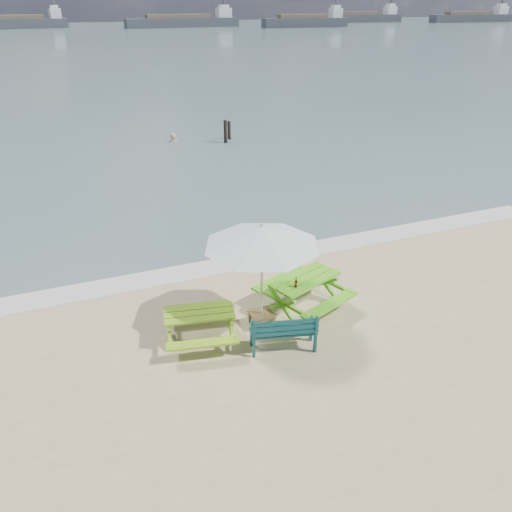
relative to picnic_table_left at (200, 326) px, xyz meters
name	(u,v)px	position (x,y,z in m)	size (l,w,h in m)	color
sea	(63,44)	(1.36, 83.40, -0.33)	(300.00, 300.00, 0.00)	slate
foam_strip	(218,266)	(1.36, 3.00, -0.33)	(22.00, 0.90, 0.01)	silver
picnic_table_left	(200,326)	(0.00, 0.00, 0.00)	(1.76, 1.89, 0.70)	#7BAE1A
picnic_table_right	(304,294)	(2.63, 0.29, 0.05)	(2.23, 2.34, 0.80)	#5ABB1C
park_bench	(283,338)	(1.52, -0.95, -0.08)	(1.45, 0.79, 0.85)	#104043
side_table	(261,319)	(1.42, 0.00, -0.17)	(0.51, 0.51, 0.32)	brown
patio_umbrella	(262,236)	(1.42, 0.00, 1.89)	(2.53, 2.53, 2.46)	silver
beer_bottle	(296,284)	(2.27, 0.02, 0.55)	(0.07, 0.07, 0.25)	brown
swimmer	(174,150)	(3.38, 16.57, -0.75)	(0.76, 0.65, 1.76)	tan
mooring_pilings	(227,133)	(5.99, 15.65, 0.09)	(0.58, 0.78, 1.34)	black
cargo_ships	(292,20)	(62.04, 125.02, 0.84)	(148.43, 26.08, 4.40)	#35383E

